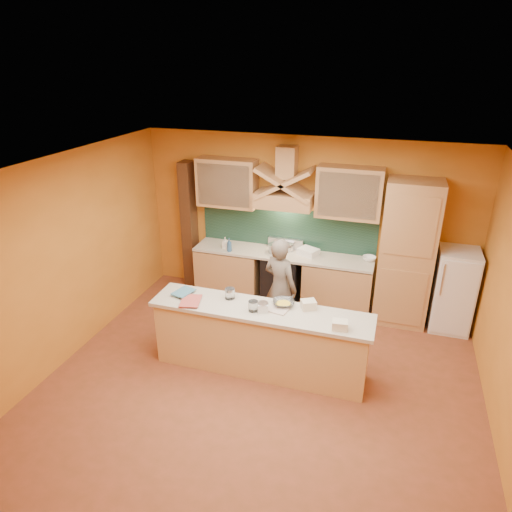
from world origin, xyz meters
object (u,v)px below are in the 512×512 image
(fridge, at_px, (453,290))
(mixing_bowl, at_px, (283,303))
(kitchen_scale, at_px, (263,307))
(stove, at_px, (282,278))
(person, at_px, (280,287))

(fridge, bearing_deg, mixing_bowl, -142.20)
(kitchen_scale, height_order, mixing_bowl, kitchen_scale)
(fridge, bearing_deg, stove, 180.00)
(person, xyz_separation_m, kitchen_scale, (0.03, -1.01, 0.22))
(mixing_bowl, bearing_deg, person, 107.42)
(stove, xyz_separation_m, fridge, (2.70, 0.00, 0.20))
(stove, xyz_separation_m, mixing_bowl, (0.46, -1.73, 0.53))
(stove, height_order, person, person)
(stove, distance_m, mixing_bowl, 1.87)
(fridge, height_order, kitchen_scale, fridge)
(person, height_order, kitchen_scale, person)
(stove, distance_m, person, 1.01)
(stove, bearing_deg, fridge, 0.00)
(stove, relative_size, kitchen_scale, 6.97)
(person, relative_size, kitchen_scale, 11.98)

